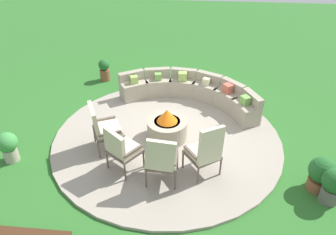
{
  "coord_description": "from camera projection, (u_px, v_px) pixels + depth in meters",
  "views": [
    {
      "loc": [
        0.58,
        -5.84,
        4.48
      ],
      "look_at": [
        0.0,
        0.2,
        0.45
      ],
      "focal_mm": 35.52,
      "sensor_mm": 36.0,
      "label": 1
    }
  ],
  "objects": [
    {
      "name": "patio_circle",
      "position": [
        167.0,
        138.0,
        7.35
      ],
      "size": [
        4.98,
        4.98,
        0.06
      ],
      "primitive_type": "cylinder",
      "color": "#9E9384",
      "rests_on": "ground_plane"
    },
    {
      "name": "potted_plant_1",
      "position": [
        321.0,
        173.0,
        5.92
      ],
      "size": [
        0.48,
        0.48,
        0.69
      ],
      "color": "brown",
      "rests_on": "ground_plane"
    },
    {
      "name": "potted_plant_3",
      "position": [
        8.0,
        146.0,
        6.58
      ],
      "size": [
        0.41,
        0.41,
        0.66
      ],
      "color": "#A89E8E",
      "rests_on": "ground_plane"
    },
    {
      "name": "lounge_chair_back_left",
      "position": [
        161.0,
        158.0,
        5.9
      ],
      "size": [
        0.57,
        0.59,
        1.07
      ],
      "rotation": [
        0.0,
        0.0,
        6.28
      ],
      "color": "brown",
      "rests_on": "patio_circle"
    },
    {
      "name": "curved_stone_bench",
      "position": [
        191.0,
        92.0,
        8.46
      ],
      "size": [
        3.54,
        1.75,
        0.68
      ],
      "color": "#9E937F",
      "rests_on": "patio_circle"
    },
    {
      "name": "lounge_chair_front_left",
      "position": [
        103.0,
        126.0,
        6.72
      ],
      "size": [
        0.76,
        0.78,
        1.05
      ],
      "rotation": [
        0.0,
        0.0,
        5.15
      ],
      "color": "brown",
      "rests_on": "patio_circle"
    },
    {
      "name": "lounge_chair_front_right",
      "position": [
        121.0,
        148.0,
        6.17
      ],
      "size": [
        0.74,
        0.76,
        1.02
      ],
      "rotation": [
        0.0,
        0.0,
        5.66
      ],
      "color": "brown",
      "rests_on": "patio_circle"
    },
    {
      "name": "fire_pit",
      "position": [
        167.0,
        127.0,
        7.18
      ],
      "size": [
        0.87,
        0.87,
        0.71
      ],
      "color": "#9E937F",
      "rests_on": "patio_circle"
    },
    {
      "name": "ground_plane",
      "position": [
        167.0,
        139.0,
        7.37
      ],
      "size": [
        24.0,
        24.0,
        0.0
      ],
      "primitive_type": "plane",
      "color": "#2D6B28"
    },
    {
      "name": "potted_plant_0",
      "position": [
        333.0,
        184.0,
        5.66
      ],
      "size": [
        0.43,
        0.43,
        0.7
      ],
      "color": "#605B56",
      "rests_on": "ground_plane"
    },
    {
      "name": "lounge_chair_back_right",
      "position": [
        206.0,
        150.0,
        6.04
      ],
      "size": [
        0.77,
        0.79,
        1.15
      ],
      "rotation": [
        0.0,
        0.0,
        6.9
      ],
      "color": "brown",
      "rests_on": "patio_circle"
    },
    {
      "name": "potted_plant_2",
      "position": [
        104.0,
        69.0,
        9.59
      ],
      "size": [
        0.31,
        0.31,
        0.64
      ],
      "color": "brown",
      "rests_on": "ground_plane"
    }
  ]
}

